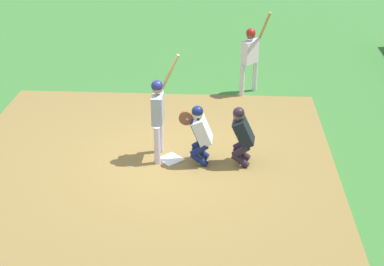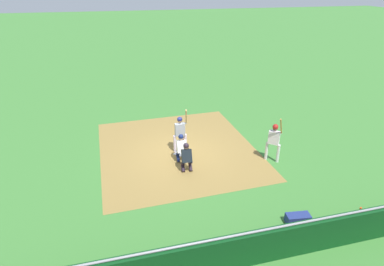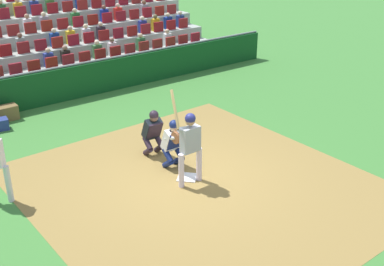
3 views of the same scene
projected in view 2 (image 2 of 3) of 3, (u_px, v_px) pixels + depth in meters
The scene contains 11 objects.
ground_plane at pixel (180, 154), 14.69m from camera, with size 160.00×160.00×0.00m, color #3D7A33.
infield_dirt_patch at pixel (177, 149), 15.12m from camera, with size 7.21×7.88×0.01m, color olive.
home_plate_marker at pixel (180, 153), 14.68m from camera, with size 0.44×0.44×0.02m, color white.
batter_at_plate at pixel (180, 130), 14.45m from camera, with size 0.64×0.56×2.24m.
catcher_crouching at pixel (182, 146), 13.83m from camera, with size 0.47×0.71×1.30m.
home_plate_umpire at pixel (187, 156), 13.10m from camera, with size 0.49×0.49×1.28m.
dugout_wall at pixel (231, 252), 8.62m from camera, with size 16.98×0.24×1.19m.
dugout_bench at pixel (332, 225), 10.07m from camera, with size 3.45×0.40×0.44m, color brown.
water_bottle_on_bench at pixel (360, 211), 10.20m from camera, with size 0.07×0.07×0.24m, color #E04215.
equipment_duffel_bag at pixel (298, 219), 10.43m from camera, with size 0.79×0.36×0.32m, color navy.
on_deck_batter at pixel (274, 138), 13.63m from camera, with size 0.57×0.77×2.24m.
Camera 2 is at (-2.62, -12.53, 7.29)m, focal length 29.36 mm.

